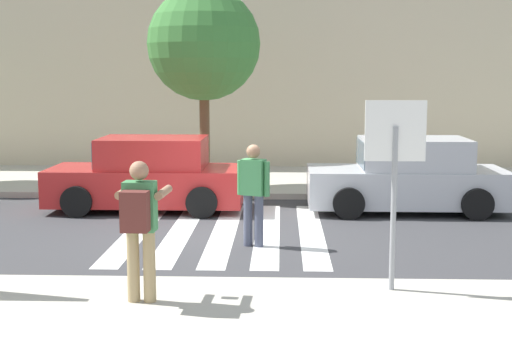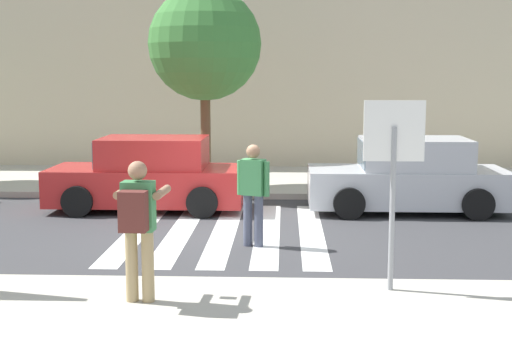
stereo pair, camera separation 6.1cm
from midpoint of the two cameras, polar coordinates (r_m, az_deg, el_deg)
name	(u,v)px [view 2 (the right image)]	position (r m, az deg, el deg)	size (l,w,h in m)	color
ground_plane	(223,234)	(12.97, -2.49, -4.67)	(120.00, 120.00, 0.00)	#38383A
sidewalk_far	(243,181)	(18.84, -0.97, -0.38)	(60.00, 4.80, 0.14)	#B2AD9E
building_facade_far	(251,49)	(23.03, -0.36, 10.14)	(56.00, 4.00, 7.31)	beige
crosswalk_stripe_0	(138,231)	(13.39, -9.27, -4.34)	(0.44, 5.20, 0.01)	silver
crosswalk_stripe_1	(181,231)	(13.25, -5.87, -4.41)	(0.44, 5.20, 0.01)	silver
crosswalk_stripe_2	(224,232)	(13.16, -2.41, -4.46)	(0.44, 5.20, 0.01)	silver
crosswalk_stripe_3	(268,232)	(13.12, 1.08, -4.49)	(0.44, 5.20, 0.01)	silver
crosswalk_stripe_4	(311,232)	(13.13, 4.58, -4.51)	(0.44, 5.20, 0.01)	silver
stop_sign	(394,153)	(9.09, 11.14, 1.79)	(0.76, 0.08, 2.42)	gray
photographer_with_backpack	(138,219)	(8.65, -9.22, -3.42)	(0.61, 0.86, 1.72)	tan
pedestrian_crossing	(253,189)	(11.89, -0.08, -1.07)	(0.55, 0.36, 1.72)	#474C60
parked_car_red	(149,176)	(15.32, -8.42, 0.01)	(4.10, 1.92, 1.55)	red
parked_car_silver	(409,177)	(15.28, 12.23, -0.11)	(4.10, 1.92, 1.55)	#B7BABF
street_tree_center	(205,45)	(17.05, -4.02, 10.45)	(2.66, 2.66, 4.77)	brown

